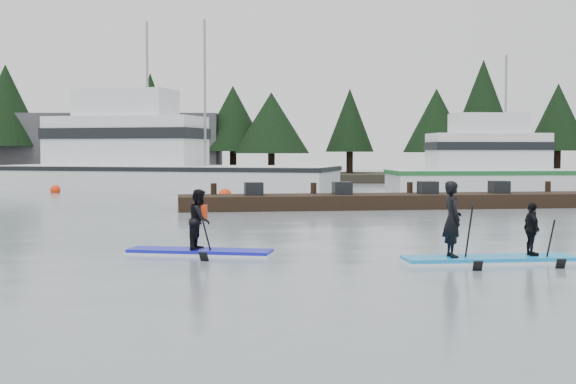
{
  "coord_description": "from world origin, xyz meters",
  "views": [
    {
      "loc": [
        -0.14,
        -17.02,
        2.31
      ],
      "look_at": [
        0.0,
        6.0,
        1.1
      ],
      "focal_mm": 50.0,
      "sensor_mm": 36.0,
      "label": 1
    }
  ],
  "objects_px": {
    "fishing_boat_medium": "(510,179)",
    "paddleboard_duo": "(485,238)",
    "floating_dock": "(391,201)",
    "fishing_boat_large": "(154,176)",
    "paddleboard_solo": "(200,232)"
  },
  "relations": [
    {
      "from": "fishing_boat_medium",
      "to": "paddleboard_solo",
      "type": "relative_size",
      "value": 4.61
    },
    {
      "from": "fishing_boat_large",
      "to": "fishing_boat_medium",
      "type": "relative_size",
      "value": 1.33
    },
    {
      "from": "fishing_boat_medium",
      "to": "floating_dock",
      "type": "bearing_deg",
      "value": -125.12
    },
    {
      "from": "floating_dock",
      "to": "paddleboard_duo",
      "type": "bearing_deg",
      "value": -98.68
    },
    {
      "from": "floating_dock",
      "to": "paddleboard_solo",
      "type": "bearing_deg",
      "value": -121.59
    },
    {
      "from": "fishing_boat_medium",
      "to": "paddleboard_solo",
      "type": "bearing_deg",
      "value": -121.67
    },
    {
      "from": "floating_dock",
      "to": "paddleboard_duo",
      "type": "height_order",
      "value": "paddleboard_duo"
    },
    {
      "from": "fishing_boat_medium",
      "to": "floating_dock",
      "type": "height_order",
      "value": "fishing_boat_medium"
    },
    {
      "from": "paddleboard_solo",
      "to": "fishing_boat_large",
      "type": "bearing_deg",
      "value": 111.81
    },
    {
      "from": "fishing_boat_medium",
      "to": "paddleboard_duo",
      "type": "distance_m",
      "value": 31.72
    },
    {
      "from": "fishing_boat_large",
      "to": "paddleboard_solo",
      "type": "distance_m",
      "value": 28.7
    },
    {
      "from": "fishing_boat_large",
      "to": "fishing_boat_medium",
      "type": "distance_m",
      "value": 20.66
    },
    {
      "from": "paddleboard_solo",
      "to": "paddleboard_duo",
      "type": "distance_m",
      "value": 6.12
    },
    {
      "from": "paddleboard_solo",
      "to": "paddleboard_duo",
      "type": "height_order",
      "value": "paddleboard_duo"
    },
    {
      "from": "fishing_boat_large",
      "to": "fishing_boat_medium",
      "type": "height_order",
      "value": "fishing_boat_large"
    }
  ]
}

